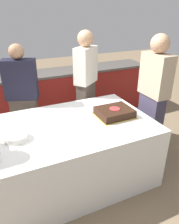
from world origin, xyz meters
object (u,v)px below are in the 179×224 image
plate_stack (16,137)px  person_cutting_cake (86,86)px  cake (114,112)px  person_seated_right (153,99)px  person_standing_back (23,101)px

plate_stack → person_cutting_cake: bearing=37.8°
cake → person_seated_right: person_seated_right is taller
cake → person_standing_back: (-0.93, 0.85, -0.02)m
person_cutting_cake → person_standing_back: person_cutting_cake is taller
person_seated_right → person_standing_back: 1.73m
cake → person_cutting_cake: bearing=90.0°
plate_stack → cake: bearing=2.3°
cake → person_cutting_cake: person_cutting_cake is taller
person_seated_right → person_cutting_cake: bearing=-144.1°
cake → plate_stack: (-1.15, -0.05, -0.02)m
person_seated_right → person_standing_back: (-1.52, 0.82, -0.08)m
person_seated_right → person_standing_back: size_ratio=1.08×
plate_stack → person_seated_right: bearing=2.5°
person_seated_right → plate_stack: bearing=-87.5°
plate_stack → person_seated_right: person_seated_right is taller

